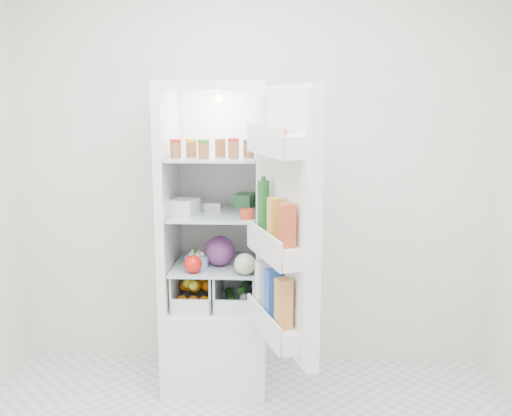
# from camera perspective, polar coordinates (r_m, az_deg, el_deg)

# --- Properties ---
(room_walls) EXTENTS (3.02, 3.02, 2.61)m
(room_walls) POSITION_cam_1_polar(r_m,az_deg,el_deg) (2.07, -2.69, 7.58)
(room_walls) COLOR white
(room_walls) RESTS_ON ground
(refrigerator) EXTENTS (0.60, 0.60, 1.80)m
(refrigerator) POSITION_cam_1_polar(r_m,az_deg,el_deg) (3.49, -3.85, -6.53)
(refrigerator) COLOR white
(refrigerator) RESTS_ON ground
(shelf_low) EXTENTS (0.49, 0.53, 0.01)m
(shelf_low) POSITION_cam_1_polar(r_m,az_deg,el_deg) (3.41, -3.99, -5.65)
(shelf_low) COLOR #ACBDCA
(shelf_low) RESTS_ON refrigerator
(shelf_mid) EXTENTS (0.49, 0.53, 0.02)m
(shelf_mid) POSITION_cam_1_polar(r_m,az_deg,el_deg) (3.33, -4.06, -0.53)
(shelf_mid) COLOR #ACBDCA
(shelf_mid) RESTS_ON refrigerator
(shelf_top) EXTENTS (0.49, 0.53, 0.02)m
(shelf_top) POSITION_cam_1_polar(r_m,az_deg,el_deg) (3.28, -4.14, 5.12)
(shelf_top) COLOR #ACBDCA
(shelf_top) RESTS_ON refrigerator
(crisper_left) EXTENTS (0.23, 0.46, 0.22)m
(crisper_left) POSITION_cam_1_polar(r_m,az_deg,el_deg) (3.46, -5.99, -7.66)
(crisper_left) COLOR silver
(crisper_left) RESTS_ON refrigerator
(crisper_right) EXTENTS (0.23, 0.46, 0.22)m
(crisper_right) POSITION_cam_1_polar(r_m,az_deg,el_deg) (3.43, -1.91, -7.77)
(crisper_right) COLOR silver
(crisper_right) RESTS_ON refrigerator
(condiment_jars) EXTENTS (0.46, 0.16, 0.08)m
(condiment_jars) POSITION_cam_1_polar(r_m,az_deg,el_deg) (3.17, -4.40, 5.81)
(condiment_jars) COLOR #B21919
(condiment_jars) RESTS_ON shelf_top
(squeeze_bottle) EXTENTS (0.05, 0.05, 0.16)m
(squeeze_bottle) POSITION_cam_1_polar(r_m,az_deg,el_deg) (3.36, -0.29, 6.79)
(squeeze_bottle) COLOR silver
(squeeze_bottle) RESTS_ON shelf_top
(tub_white) EXTENTS (0.17, 0.17, 0.09)m
(tub_white) POSITION_cam_1_polar(r_m,az_deg,el_deg) (3.29, -7.15, 0.15)
(tub_white) COLOR silver
(tub_white) RESTS_ON shelf_mid
(tin_red) EXTENTS (0.09, 0.09, 0.05)m
(tin_red) POSITION_cam_1_polar(r_m,az_deg,el_deg) (3.14, -0.92, -0.60)
(tin_red) COLOR #BC391C
(tin_red) RESTS_ON shelf_mid
(foil_tray) EXTENTS (0.15, 0.11, 0.04)m
(foil_tray) POSITION_cam_1_polar(r_m,az_deg,el_deg) (3.46, -4.69, 0.31)
(foil_tray) COLOR silver
(foil_tray) RESTS_ON shelf_mid
(tub_green) EXTENTS (0.13, 0.16, 0.08)m
(tub_green) POSITION_cam_1_polar(r_m,az_deg,el_deg) (3.48, -1.17, 0.79)
(tub_green) COLOR #44974F
(tub_green) RESTS_ON shelf_mid
(red_cabbage) EXTENTS (0.17, 0.17, 0.17)m
(red_cabbage) POSITION_cam_1_polar(r_m,az_deg,el_deg) (3.34, -3.66, -4.30)
(red_cabbage) COLOR #561D4E
(red_cabbage) RESTS_ON shelf_low
(bell_pepper) EXTENTS (0.10, 0.10, 0.10)m
(bell_pepper) POSITION_cam_1_polar(r_m,az_deg,el_deg) (3.22, -6.31, -5.59)
(bell_pepper) COLOR red
(bell_pepper) RESTS_ON shelf_low
(mushroom_bowl) EXTENTS (0.17, 0.17, 0.06)m
(mushroom_bowl) POSITION_cam_1_polar(r_m,az_deg,el_deg) (3.34, -5.96, -5.34)
(mushroom_bowl) COLOR #9ACBE5
(mushroom_bowl) RESTS_ON shelf_low
(salad_bag) EXTENTS (0.12, 0.12, 0.12)m
(salad_bag) POSITION_cam_1_polar(r_m,az_deg,el_deg) (3.17, -1.12, -5.62)
(salad_bag) COLOR #ADC090
(salad_bag) RESTS_ON shelf_low
(citrus_pile) EXTENTS (0.20, 0.31, 0.16)m
(citrus_pile) POSITION_cam_1_polar(r_m,az_deg,el_deg) (3.44, -6.14, -8.20)
(citrus_pile) COLOR orange
(citrus_pile) RESTS_ON refrigerator
(veg_pile) EXTENTS (0.16, 0.30, 0.10)m
(veg_pile) POSITION_cam_1_polar(r_m,az_deg,el_deg) (3.45, -1.83, -8.52)
(veg_pile) COLOR #1D4D19
(veg_pile) RESTS_ON refrigerator
(fridge_door) EXTENTS (0.35, 0.58, 1.30)m
(fridge_door) POSITION_cam_1_polar(r_m,az_deg,el_deg) (2.76, 2.95, -2.05)
(fridge_door) COLOR white
(fridge_door) RESTS_ON refrigerator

